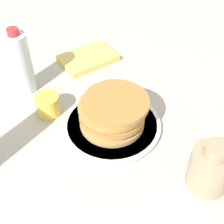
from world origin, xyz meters
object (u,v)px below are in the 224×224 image
object	(u,v)px
plate	(112,125)
water_bottle_mid	(21,63)
cream_jug	(210,168)
pancake_stack	(112,112)
juice_glass	(48,105)

from	to	relation	value
plate	water_bottle_mid	xyz separation A→B (m)	(0.04, 0.30, 0.09)
cream_jug	water_bottle_mid	size ratio (longest dim) A/B	0.63
pancake_stack	juice_glass	size ratio (longest dim) A/B	2.81
plate	water_bottle_mid	distance (m)	0.31
plate	juice_glass	distance (m)	0.18
pancake_stack	cream_jug	distance (m)	0.27
plate	pancake_stack	xyz separation A→B (m)	(0.00, 0.00, 0.05)
plate	pancake_stack	distance (m)	0.05
cream_jug	water_bottle_mid	distance (m)	0.57
plate	pancake_stack	size ratio (longest dim) A/B	1.42
plate	juice_glass	xyz separation A→B (m)	(-0.02, 0.18, 0.02)
pancake_stack	cream_jug	size ratio (longest dim) A/B	1.44
juice_glass	water_bottle_mid	distance (m)	0.15
cream_jug	pancake_stack	bearing A→B (deg)	74.70
juice_glass	cream_jug	bearing A→B (deg)	-95.85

